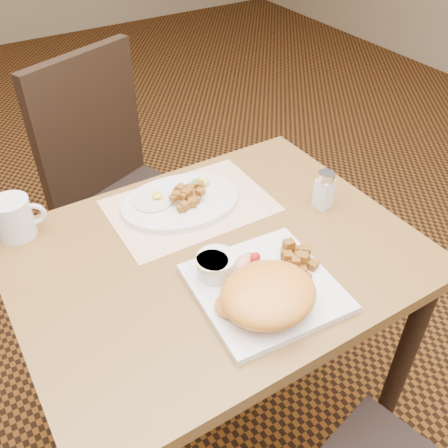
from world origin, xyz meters
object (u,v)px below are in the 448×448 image
Objects in this scene: chair_far at (119,184)px; plate_oval at (181,202)px; salt_shaker at (324,189)px; coffee_mug at (15,218)px; plate_square at (265,288)px; table at (216,284)px.

chair_far reaches higher than plate_oval.
chair_far is 9.70× the size of salt_shaker.
chair_far is at bearing 114.46° from salt_shaker.
salt_shaker is at bearing -23.21° from coffee_mug.
salt_shaker is at bearing 28.94° from plate_square.
table is at bearing -179.41° from salt_shaker.
coffee_mug is at bearing 140.86° from table.
plate_square is 2.80× the size of salt_shaker.
coffee_mug is (-0.36, 0.30, 0.16)m from table.
plate_oval reaches higher than table.
salt_shaker reaches higher than plate_square.
table is at bearing 98.13° from plate_square.
plate_oval is 2.62× the size of coffee_mug.
chair_far is 0.59m from coffee_mug.
table is 2.96× the size of plate_oval.
coffee_mug is (-0.38, 0.10, 0.04)m from plate_oval.
chair_far is at bearing 88.72° from table.
table is 0.20m from plate_square.
table is 7.76× the size of coffee_mug.
plate_square is 0.34m from salt_shaker.
salt_shaker is at bearing 92.94° from chair_far.
chair_far reaches higher than coffee_mug.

